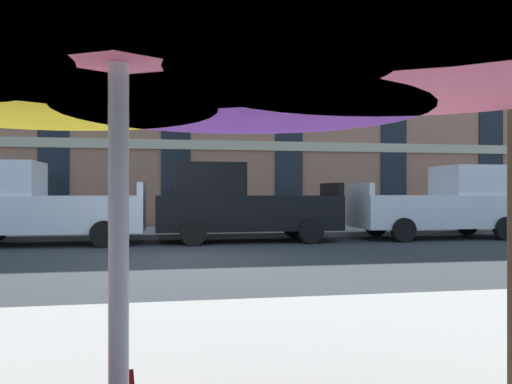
{
  "coord_description": "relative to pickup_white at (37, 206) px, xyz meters",
  "views": [
    {
      "loc": [
        -0.34,
        -10.54,
        1.4
      ],
      "look_at": [
        2.07,
        3.2,
        1.4
      ],
      "focal_mm": 35.77,
      "sensor_mm": 36.0,
      "label": 1
    }
  ],
  "objects": [
    {
      "name": "sidewalk_far",
      "position": [
        3.72,
        3.1,
        -0.97
      ],
      "size": [
        56.0,
        3.6,
        0.12
      ],
      "primitive_type": "cube",
      "color": "gray",
      "rests_on": "ground"
    },
    {
      "name": "pickup_black_midblock",
      "position": [
        5.41,
        0.0,
        0.0
      ],
      "size": [
        5.1,
        2.12,
        2.2
      ],
      "color": "black",
      "rests_on": "ground"
    },
    {
      "name": "pickup_white_midblock",
      "position": [
        11.72,
        0.0,
        0.0
      ],
      "size": [
        5.1,
        2.12,
        2.2
      ],
      "color": "silver",
      "rests_on": "ground"
    },
    {
      "name": "apartment_building",
      "position": [
        3.72,
        11.29,
        6.97
      ],
      "size": [
        39.57,
        12.08,
        16.0
      ],
      "color": "#A87056",
      "rests_on": "ground"
    },
    {
      "name": "ground_plane",
      "position": [
        3.72,
        -3.7,
        -1.03
      ],
      "size": [
        120.0,
        120.0,
        0.0
      ],
      "primitive_type": "plane",
      "color": "#2D3033"
    },
    {
      "name": "pickup_white",
      "position": [
        0.0,
        0.0,
        0.0
      ],
      "size": [
        5.1,
        2.12,
        2.2
      ],
      "color": "silver",
      "rests_on": "ground"
    }
  ]
}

